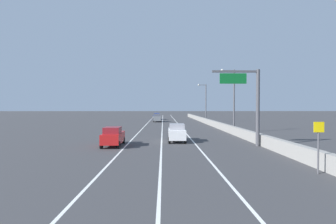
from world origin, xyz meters
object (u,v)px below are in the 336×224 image
at_px(overhead_sign_gantry, 250,98).
at_px(car_blue_2, 157,116).
at_px(car_red_3, 113,136).
at_px(car_white_1, 177,133).
at_px(lamp_post_right_second, 232,96).
at_px(lamp_post_right_third, 205,100).
at_px(car_gray_0, 157,118).
at_px(speed_advisory_sign, 318,143).

height_order(overhead_sign_gantry, car_blue_2, overhead_sign_gantry).
height_order(overhead_sign_gantry, car_red_3, overhead_sign_gantry).
bearing_deg(car_white_1, lamp_post_right_second, 48.09).
distance_m(lamp_post_right_third, car_gray_0, 12.83).
bearing_deg(car_blue_2, car_red_3, -93.26).
relative_size(overhead_sign_gantry, car_red_3, 1.71).
bearing_deg(car_blue_2, overhead_sign_gantry, -79.00).
bearing_deg(car_blue_2, car_white_1, -86.10).
relative_size(car_gray_0, car_red_3, 1.10).
relative_size(car_gray_0, car_white_1, 1.11).
xyz_separation_m(speed_advisory_sign, car_white_1, (-7.45, 14.15, -0.77)).
bearing_deg(car_gray_0, car_white_1, -85.36).
xyz_separation_m(lamp_post_right_third, car_blue_2, (-12.17, 14.33, -4.49)).
bearing_deg(car_white_1, lamp_post_right_third, 76.19).
bearing_deg(speed_advisory_sign, car_blue_2, 99.60).
bearing_deg(car_gray_0, lamp_post_right_third, -10.40).
bearing_deg(car_gray_0, car_blue_2, 91.58).
height_order(speed_advisory_sign, lamp_post_right_third, lamp_post_right_third).
height_order(lamp_post_right_second, lamp_post_right_third, same).
bearing_deg(car_blue_2, lamp_post_right_third, -49.65).
distance_m(overhead_sign_gantry, lamp_post_right_third, 39.29).
xyz_separation_m(speed_advisory_sign, lamp_post_right_third, (1.32, 49.81, 3.69)).
bearing_deg(overhead_sign_gantry, car_gray_0, 103.67).
xyz_separation_m(speed_advisory_sign, car_gray_0, (-10.52, 51.99, -0.75)).
bearing_deg(car_white_1, car_blue_2, 93.90).
distance_m(overhead_sign_gantry, car_red_3, 13.97).
xyz_separation_m(overhead_sign_gantry, lamp_post_right_second, (1.72, 13.30, 0.72)).
bearing_deg(car_blue_2, lamp_post_right_second, -73.24).
distance_m(overhead_sign_gantry, car_white_1, 8.71).
bearing_deg(car_gray_0, overhead_sign_gantry, -76.33).
distance_m(car_gray_0, car_red_3, 41.15).
bearing_deg(speed_advisory_sign, car_gray_0, 101.44).
distance_m(lamp_post_right_second, car_white_1, 13.81).
xyz_separation_m(lamp_post_right_second, car_white_1, (-8.73, -9.72, -4.46)).
distance_m(overhead_sign_gantry, car_gray_0, 42.78).
xyz_separation_m(lamp_post_right_second, car_blue_2, (-12.13, 40.28, -4.49)).
height_order(overhead_sign_gantry, car_gray_0, overhead_sign_gantry).
height_order(overhead_sign_gantry, speed_advisory_sign, overhead_sign_gantry).
xyz_separation_m(overhead_sign_gantry, lamp_post_right_third, (1.76, 39.24, 0.72)).
bearing_deg(lamp_post_right_second, car_blue_2, 106.76).
xyz_separation_m(lamp_post_right_third, car_red_3, (-15.21, -38.84, -4.51)).
xyz_separation_m(speed_advisory_sign, lamp_post_right_second, (1.28, 23.87, 3.69)).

